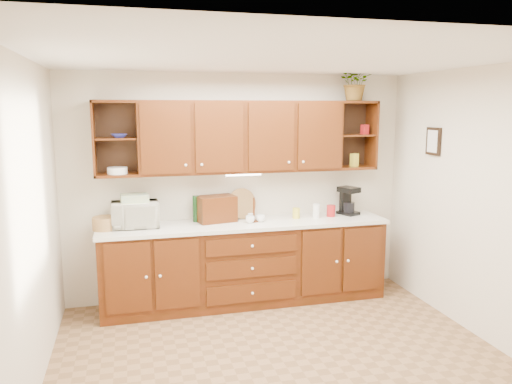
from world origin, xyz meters
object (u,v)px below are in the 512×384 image
bread_box (216,209)px  coffee_maker (348,201)px  microwave (135,215)px  potted_plant (356,82)px

bread_box → coffee_maker: 1.61m
microwave → potted_plant: size_ratio=1.15×
microwave → bread_box: bread_box is taller
microwave → bread_box: size_ratio=1.18×
microwave → potted_plant: 2.92m
bread_box → potted_plant: (1.65, -0.03, 1.42)m
bread_box → potted_plant: bearing=-12.1°
coffee_maker → potted_plant: potted_plant is taller
microwave → coffee_maker: size_ratio=1.48×
bread_box → coffee_maker: size_ratio=1.25×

